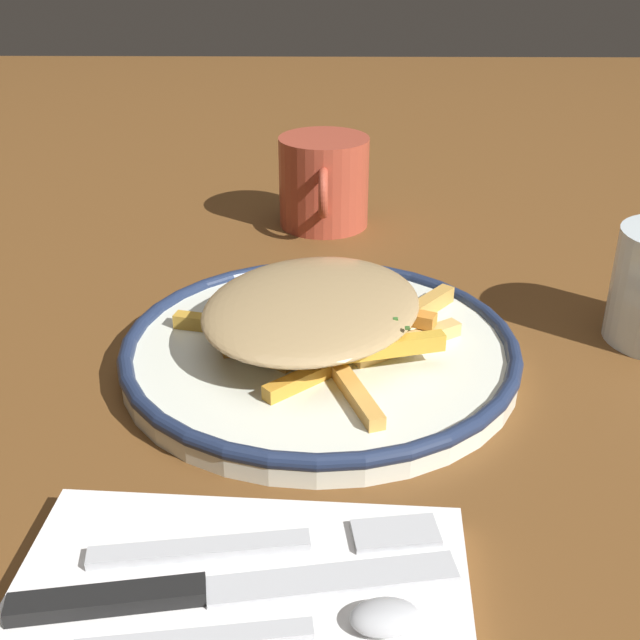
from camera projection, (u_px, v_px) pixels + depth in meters
ground_plane at (320, 364)px, 0.59m from camera, size 2.60×2.60×0.00m
plate at (320, 350)px, 0.59m from camera, size 0.29×0.29×0.02m
fries_heap at (315, 310)px, 0.58m from camera, size 0.23×0.22×0.04m
napkin at (239, 602)px, 0.38m from camera, size 0.15×0.23×0.01m
fork at (269, 544)px, 0.40m from camera, size 0.04×0.18×0.00m
knife at (198, 591)px, 0.38m from camera, size 0.05×0.21×0.01m
spoon at (311, 626)px, 0.36m from camera, size 0.04×0.15×0.01m
coffee_mug at (327, 182)px, 0.83m from camera, size 0.12×0.09×0.09m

